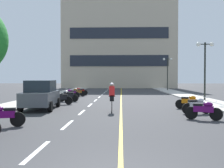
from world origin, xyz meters
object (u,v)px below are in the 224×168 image
object	(u,v)px
motorcycle_2	(3,115)
motorcycle_5	(189,102)
street_lamp_far	(168,66)
cyclist_rider	(112,97)
street_lamp_mid	(205,57)
motorcycle_4	(197,105)
motorcycle_3	(204,110)
motorcycle_7	(68,96)
motorcycle_10	(77,92)
motorcycle_11	(80,91)
motorcycle_8	(68,95)
motorcycle_9	(72,93)
motorcycle_6	(61,98)
parked_car_near	(41,95)

from	to	relation	value
motorcycle_2	motorcycle_5	xyz separation A→B (m)	(9.02, 6.38, 0.00)
street_lamp_far	cyclist_rider	distance (m)	26.88
street_lamp_mid	motorcycle_4	bearing A→B (deg)	-110.31
motorcycle_3	motorcycle_5	distance (m)	4.32
motorcycle_7	motorcycle_10	world-z (taller)	same
motorcycle_11	cyclist_rider	world-z (taller)	cyclist_rider
motorcycle_4	motorcycle_5	distance (m)	2.18
motorcycle_10	motorcycle_8	bearing A→B (deg)	-92.18
street_lamp_far	motorcycle_9	size ratio (longest dim) A/B	2.93
street_lamp_far	motorcycle_3	world-z (taller)	street_lamp_far
motorcycle_9	motorcycle_11	world-z (taller)	same
motorcycle_6	motorcycle_8	bearing A→B (deg)	95.01
motorcycle_4	motorcycle_10	size ratio (longest dim) A/B	1.02
motorcycle_9	motorcycle_11	bearing A→B (deg)	86.30
motorcycle_2	motorcycle_3	world-z (taller)	same
motorcycle_7	motorcycle_11	bearing A→B (deg)	91.88
motorcycle_4	motorcycle_5	bearing A→B (deg)	86.28
motorcycle_2	motorcycle_3	xyz separation A→B (m)	(8.59, 2.09, 0.00)
motorcycle_4	motorcycle_8	world-z (taller)	same
motorcycle_2	motorcycle_9	distance (m)	15.37
motorcycle_8	cyclist_rider	size ratio (longest dim) A/B	0.93
motorcycle_3	motorcycle_4	distance (m)	2.14
motorcycle_7	motorcycle_5	bearing A→B (deg)	-28.92
motorcycle_11	motorcycle_7	bearing A→B (deg)	-88.12
street_lamp_far	motorcycle_6	size ratio (longest dim) A/B	2.91
street_lamp_mid	motorcycle_8	distance (m)	12.31
motorcycle_2	street_lamp_mid	bearing A→B (deg)	45.37
street_lamp_mid	motorcycle_3	bearing A→B (deg)	-107.70
street_lamp_mid	cyclist_rider	xyz separation A→B (m)	(-7.52, -7.05, -2.80)
motorcycle_6	motorcycle_11	distance (m)	10.09
motorcycle_2	motorcycle_11	world-z (taller)	same
motorcycle_3	motorcycle_2	bearing A→B (deg)	-166.35
cyclist_rider	parked_car_near	bearing A→B (deg)	165.13
motorcycle_2	motorcycle_4	size ratio (longest dim) A/B	1.00
street_lamp_mid	motorcycle_4	xyz separation A→B (m)	(-2.83, -7.65, -3.22)
cyclist_rider	motorcycle_5	bearing A→B (deg)	18.03
motorcycle_3	cyclist_rider	size ratio (longest dim) A/B	0.92
motorcycle_4	motorcycle_8	distance (m)	12.73
motorcycle_11	parked_car_near	bearing A→B (deg)	-91.74
motorcycle_6	motorcycle_11	size ratio (longest dim) A/B	1.01
motorcycle_5	motorcycle_7	size ratio (longest dim) A/B	0.97
street_lamp_far	motorcycle_5	xyz separation A→B (m)	(-2.83, -24.03, -3.28)
street_lamp_mid	parked_car_near	world-z (taller)	street_lamp_mid
parked_car_near	motorcycle_9	distance (m)	9.37
street_lamp_mid	motorcycle_2	xyz separation A→B (m)	(-11.71, -11.86, -3.22)
parked_car_near	motorcycle_2	distance (m)	6.03
motorcycle_6	motorcycle_7	world-z (taller)	same
motorcycle_3	motorcycle_10	bearing A→B (deg)	119.17
street_lamp_far	motorcycle_6	xyz separation A→B (m)	(-11.58, -21.36, -3.28)
parked_car_near	motorcycle_11	size ratio (longest dim) A/B	2.57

